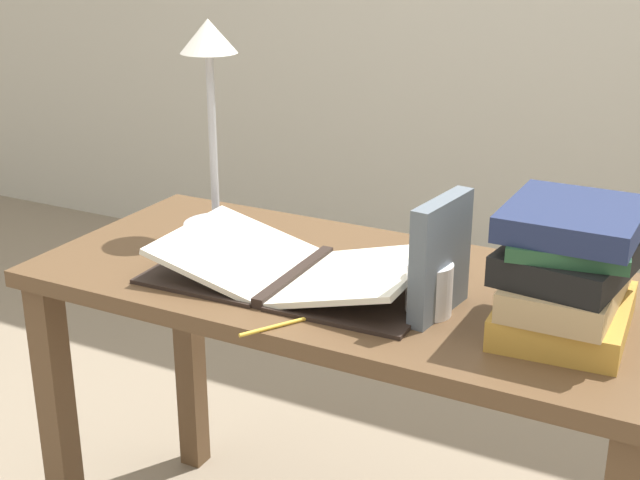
{
  "coord_description": "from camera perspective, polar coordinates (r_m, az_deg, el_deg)",
  "views": [
    {
      "loc": [
        0.71,
        -1.49,
        1.46
      ],
      "look_at": [
        -0.06,
        -0.02,
        0.85
      ],
      "focal_mm": 50.0,
      "sensor_mm": 36.0,
      "label": 1
    }
  ],
  "objects": [
    {
      "name": "book_stack_tall",
      "position": [
        1.59,
        15.63,
        -1.94
      ],
      "size": [
        0.23,
        0.29,
        0.23
      ],
      "color": "#BC8933",
      "rests_on": "reading_desk"
    },
    {
      "name": "open_book",
      "position": [
        1.77,
        -1.62,
        -1.92
      ],
      "size": [
        0.58,
        0.33,
        0.08
      ],
      "rotation": [
        0.0,
        0.0,
        0.03
      ],
      "color": "black",
      "rests_on": "reading_desk"
    },
    {
      "name": "reading_desk",
      "position": [
        1.84,
        1.89,
        -6.06
      ],
      "size": [
        1.29,
        0.59,
        0.77
      ],
      "color": "brown",
      "rests_on": "ground_plane"
    },
    {
      "name": "coffee_mug",
      "position": [
        1.63,
        6.98,
        -3.14
      ],
      "size": [
        0.09,
        0.12,
        0.1
      ],
      "rotation": [
        0.0,
        0.0,
        4.76
      ],
      "color": "white",
      "rests_on": "reading_desk"
    },
    {
      "name": "book_standing_upright",
      "position": [
        1.61,
        7.73,
        -1.09
      ],
      "size": [
        0.05,
        0.18,
        0.22
      ],
      "rotation": [
        0.0,
        0.0,
        -0.12
      ],
      "color": "slate",
      "rests_on": "reading_desk"
    },
    {
      "name": "pencil",
      "position": [
        1.59,
        -2.31,
        -5.4
      ],
      "size": [
        0.1,
        0.15,
        0.01
      ],
      "rotation": [
        0.0,
        0.0,
        -0.55
      ],
      "color": "gold",
      "rests_on": "reading_desk"
    },
    {
      "name": "reading_lamp",
      "position": [
        1.99,
        -7.02,
        9.57
      ],
      "size": [
        0.15,
        0.15,
        0.48
      ],
      "color": "#ADADB2",
      "rests_on": "reading_desk"
    }
  ]
}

